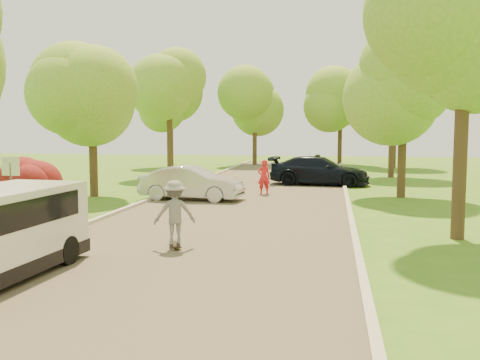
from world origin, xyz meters
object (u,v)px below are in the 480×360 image
Objects in this scene: person_striped at (264,177)px; person_olive at (317,169)px; street_sign at (11,178)px; longboard at (175,245)px; skateboarder at (175,212)px; dark_sedan at (319,171)px; silver_sedan at (192,183)px.

person_striped is 0.98× the size of person_olive.
longboard is at bearing -14.71° from street_sign.
longboard is 0.52× the size of person_olive.
person_olive is at bearing 61.07° from street_sign.
street_sign is 1.36× the size of skateboarder.
skateboarder is at bearing 66.51° from longboard.
street_sign is at bearing 154.99° from dark_sedan.
street_sign reaches higher than person_olive.
person_olive is at bearing -123.79° from skateboarder.
street_sign reaches higher than dark_sedan.
longboard is 0.53× the size of person_striped.
street_sign reaches higher than longboard.
street_sign is 0.41× the size of dark_sedan.
person_striped is (0.78, 11.37, -0.11)m from skateboarder.
dark_sedan is at bearing -124.70° from skateboarder.
skateboarder is (5.37, -1.41, -0.66)m from street_sign.
dark_sedan is (5.13, 7.06, 0.05)m from silver_sedan.
dark_sedan is (8.53, 14.57, -0.80)m from street_sign.
silver_sedan is at bearing 28.37° from person_olive.
silver_sedan reaches higher than longboard.
street_sign is 2.58× the size of longboard.
street_sign is 1.35× the size of person_olive.
silver_sedan is 9.14m from skateboarder.
person_olive reaches higher than silver_sedan.
longboard is at bearing -162.29° from silver_sedan.
street_sign is at bearing 38.15° from person_striped.
dark_sedan is 6.27× the size of longboard.
street_sign is 8.30m from silver_sedan.
street_sign is at bearing -38.19° from longboard.
skateboarder is (0.00, -0.00, 0.82)m from longboard.
longboard is 0.53× the size of skateboarder.
street_sign is 17.33m from person_olive.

